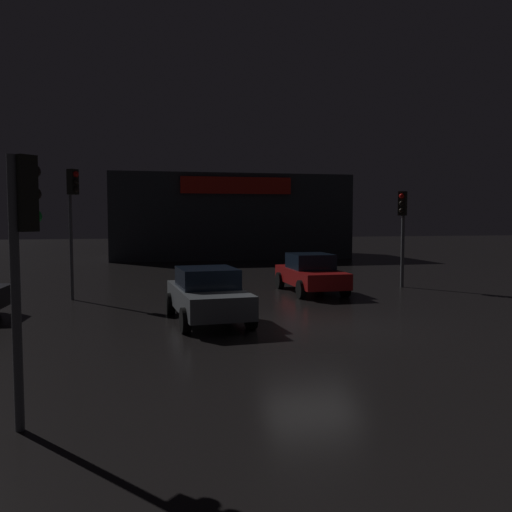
# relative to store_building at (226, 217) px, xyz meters

# --- Properties ---
(ground_plane) EXTENTS (120.00, 120.00, 0.00)m
(ground_plane) POSITION_rel_store_building_xyz_m (-1.86, -25.77, -2.91)
(ground_plane) COLOR black
(store_building) EXTENTS (16.44, 8.57, 5.82)m
(store_building) POSITION_rel_store_building_xyz_m (0.00, 0.00, 0.00)
(store_building) COLOR #33383D
(store_building) RESTS_ON ground
(traffic_signal_main) EXTENTS (0.42, 0.43, 3.96)m
(traffic_signal_main) POSITION_rel_store_building_xyz_m (4.26, -18.98, -0.09)
(traffic_signal_main) COLOR #595B60
(traffic_signal_main) RESTS_ON ground
(traffic_signal_opposite) EXTENTS (0.43, 0.42, 4.56)m
(traffic_signal_opposite) POSITION_rel_store_building_xyz_m (-8.58, -19.66, 0.54)
(traffic_signal_opposite) COLOR #595B60
(traffic_signal_opposite) RESTS_ON ground
(traffic_signal_cross_left) EXTENTS (0.42, 0.42, 3.76)m
(traffic_signal_cross_left) POSITION_rel_store_building_xyz_m (-7.93, -31.60, -0.15)
(traffic_signal_cross_left) COLOR #595B60
(traffic_signal_cross_left) RESTS_ON ground
(car_near) EXTENTS (1.94, 4.30, 1.50)m
(car_near) POSITION_rel_store_building_xyz_m (0.10, -19.64, -2.16)
(car_near) COLOR #A51414
(car_near) RESTS_ON ground
(car_crossing) EXTENTS (2.19, 4.25, 1.50)m
(car_crossing) POSITION_rel_store_building_xyz_m (-4.51, -24.50, -2.15)
(car_crossing) COLOR slate
(car_crossing) RESTS_ON ground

